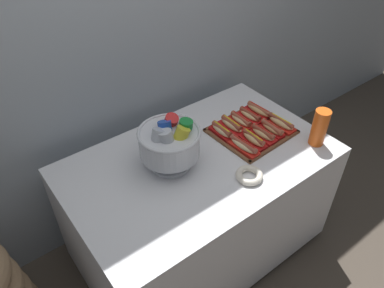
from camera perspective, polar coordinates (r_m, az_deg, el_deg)
ground_plane at (r=2.48m, az=0.96°, el=-15.18°), size 10.00×10.00×0.00m
back_wall at (r=2.05m, az=-9.20°, el=18.34°), size 6.00×0.10×2.60m
buffet_table at (r=2.17m, az=1.08°, el=-9.20°), size 1.38×0.85×0.75m
serving_tray at (r=2.11m, az=9.01°, el=1.93°), size 0.42×0.38×0.01m
hot_dog_0 at (r=1.96m, az=7.88°, el=-0.26°), size 0.08×0.19×0.06m
hot_dog_1 at (r=2.01m, az=9.36°, el=0.69°), size 0.07×0.16×0.06m
hot_dog_2 at (r=2.05m, az=10.78°, el=1.54°), size 0.08×0.16×0.06m
hot_dog_3 at (r=2.10m, az=12.12°, el=2.30°), size 0.06×0.15×0.06m
hot_dog_4 at (r=2.15m, az=13.42°, el=3.11°), size 0.08×0.18×0.06m
hot_dog_5 at (r=2.05m, az=4.56°, el=2.03°), size 0.06×0.16×0.06m
hot_dog_6 at (r=2.09m, az=6.06°, el=2.88°), size 0.07×0.17×0.06m
hot_dog_7 at (r=2.14m, az=7.48°, el=3.57°), size 0.07×0.16×0.06m
hot_dog_8 at (r=2.18m, az=8.85°, el=4.31°), size 0.07×0.16×0.06m
hot_dog_9 at (r=2.23m, az=10.17°, el=5.03°), size 0.08×0.19×0.06m
punch_bowl at (r=1.79m, az=-3.41°, el=0.32°), size 0.30×0.30×0.26m
cup_stack at (r=2.06m, az=18.88°, el=2.40°), size 0.08×0.08×0.21m
donut at (r=1.83m, az=8.73°, el=-4.76°), size 0.13×0.13×0.03m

